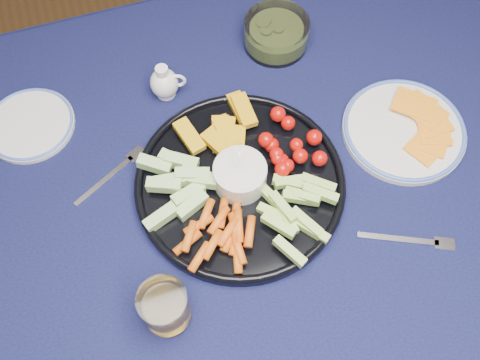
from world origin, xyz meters
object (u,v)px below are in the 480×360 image
object	(u,v)px
dining_table	(252,214)
pickle_bowl	(276,34)
side_plate_extra	(30,124)
cheese_plate	(404,129)
creamer_pitcher	(165,83)
juice_tumbler	(166,308)
crudite_platter	(239,181)

from	to	relation	value
dining_table	pickle_bowl	bearing A→B (deg)	63.44
dining_table	side_plate_extra	world-z (taller)	side_plate_extra
dining_table	cheese_plate	size ratio (longest dim) A/B	7.09
creamer_pitcher	cheese_plate	xyz separation A→B (m)	(0.41, -0.23, -0.02)
juice_tumbler	side_plate_extra	bearing A→B (deg)	110.27
dining_table	side_plate_extra	bearing A→B (deg)	142.88
creamer_pitcher	side_plate_extra	size ratio (longest dim) A/B	0.46
crudite_platter	side_plate_extra	distance (m)	0.42
creamer_pitcher	pickle_bowl	distance (m)	0.26
crudite_platter	side_plate_extra	size ratio (longest dim) A/B	2.23
pickle_bowl	cheese_plate	xyz separation A→B (m)	(0.16, -0.29, -0.02)
creamer_pitcher	side_plate_extra	bearing A→B (deg)	178.88
creamer_pitcher	side_plate_extra	distance (m)	0.27
crudite_platter	creamer_pitcher	bearing A→B (deg)	106.19
dining_table	pickle_bowl	xyz separation A→B (m)	(0.16, 0.32, 0.12)
crudite_platter	cheese_plate	distance (m)	0.34
dining_table	crudite_platter	bearing A→B (deg)	131.03
dining_table	pickle_bowl	distance (m)	0.38
pickle_bowl	cheese_plate	world-z (taller)	pickle_bowl
crudite_platter	pickle_bowl	xyz separation A→B (m)	(0.18, 0.30, 0.01)
creamer_pitcher	crudite_platter	bearing A→B (deg)	-73.81
crudite_platter	juice_tumbler	distance (m)	0.26
crudite_platter	side_plate_extra	world-z (taller)	crudite_platter
juice_tumbler	creamer_pitcher	bearing A→B (deg)	75.75
juice_tumbler	side_plate_extra	size ratio (longest dim) A/B	0.54
creamer_pitcher	dining_table	bearing A→B (deg)	-71.25
dining_table	creamer_pitcher	world-z (taller)	creamer_pitcher
cheese_plate	juice_tumbler	distance (m)	0.56
side_plate_extra	crudite_platter	bearing A→B (deg)	-36.29
dining_table	creamer_pitcher	distance (m)	0.31
pickle_bowl	juice_tumbler	size ratio (longest dim) A/B	1.46
cheese_plate	pickle_bowl	bearing A→B (deg)	118.72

